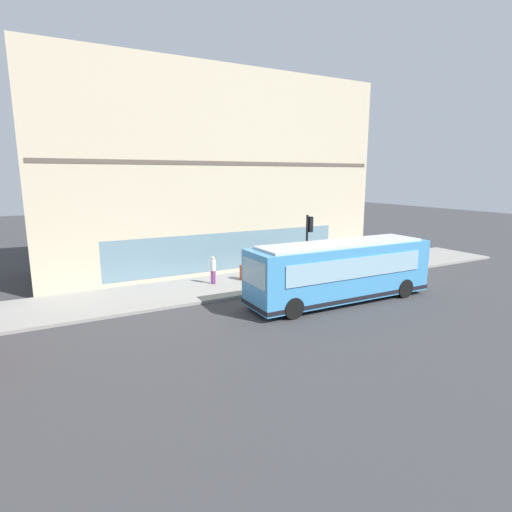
# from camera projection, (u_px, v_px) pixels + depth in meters

# --- Properties ---
(ground) EXTENTS (120.00, 120.00, 0.00)m
(ground) POSITION_uv_depth(u_px,v_px,m) (295.00, 307.00, 20.06)
(ground) COLOR #38383A
(sidewalk_curb) EXTENTS (4.84, 40.00, 0.15)m
(sidewalk_curb) POSITION_uv_depth(u_px,v_px,m) (248.00, 282.00, 24.37)
(sidewalk_curb) COLOR gray
(sidewalk_curb) RESTS_ON ground
(building_corner) EXTENTS (7.61, 22.60, 12.91)m
(building_corner) POSITION_uv_depth(u_px,v_px,m) (207.00, 174.00, 28.47)
(building_corner) COLOR beige
(building_corner) RESTS_ON ground
(city_bus_nearside) EXTENTS (2.69, 10.07, 3.07)m
(city_bus_nearside) POSITION_uv_depth(u_px,v_px,m) (340.00, 271.00, 20.75)
(city_bus_nearside) COLOR #3F8CC6
(city_bus_nearside) RESTS_ON ground
(traffic_light_near_corner) EXTENTS (0.32, 0.49, 3.97)m
(traffic_light_near_corner) POSITION_uv_depth(u_px,v_px,m) (309.00, 235.00, 23.81)
(traffic_light_near_corner) COLOR black
(traffic_light_near_corner) RESTS_ON sidewalk_curb
(fire_hydrant) EXTENTS (0.35, 0.35, 0.74)m
(fire_hydrant) POSITION_uv_depth(u_px,v_px,m) (268.00, 275.00, 24.33)
(fire_hydrant) COLOR yellow
(fire_hydrant) RESTS_ON sidewalk_curb
(pedestrian_near_hydrant) EXTENTS (0.32, 0.32, 1.57)m
(pedestrian_near_hydrant) POSITION_uv_depth(u_px,v_px,m) (322.00, 259.00, 26.29)
(pedestrian_near_hydrant) COLOR silver
(pedestrian_near_hydrant) RESTS_ON sidewalk_curb
(pedestrian_walking_along_curb) EXTENTS (0.32, 0.32, 1.63)m
(pedestrian_walking_along_curb) POSITION_uv_depth(u_px,v_px,m) (213.00, 268.00, 23.59)
(pedestrian_walking_along_curb) COLOR #8C3F8C
(pedestrian_walking_along_curb) RESTS_ON sidewalk_curb
(pedestrian_by_light_pole) EXTENTS (0.32, 0.32, 1.55)m
(pedestrian_by_light_pole) POSITION_uv_depth(u_px,v_px,m) (335.00, 262.00, 25.44)
(pedestrian_by_light_pole) COLOR silver
(pedestrian_by_light_pole) RESTS_ON sidewalk_curb
(newspaper_vending_box) EXTENTS (0.44, 0.43, 0.90)m
(newspaper_vending_box) POSITION_uv_depth(u_px,v_px,m) (244.00, 272.00, 24.63)
(newspaper_vending_box) COLOR #BF3F19
(newspaper_vending_box) RESTS_ON sidewalk_curb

